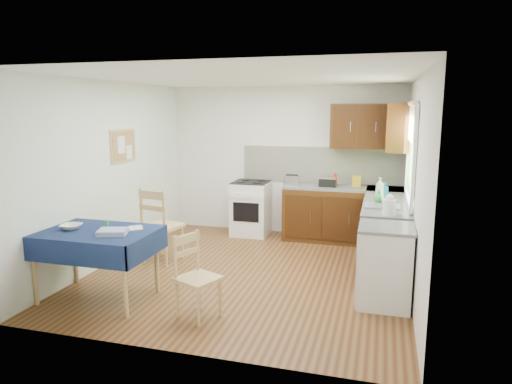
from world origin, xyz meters
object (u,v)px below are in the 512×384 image
(kettle, at_px, (389,206))
(dish_rack, at_px, (382,205))
(dining_table, at_px, (96,240))
(chair_near, at_px, (195,273))
(toaster, at_px, (292,180))
(chair_far, at_px, (160,223))
(sandwich_press, at_px, (328,182))

(kettle, bearing_deg, dish_rack, 99.82)
(dining_table, xyz_separation_m, chair_near, (1.24, -0.12, -0.23))
(chair_near, height_order, toaster, toaster)
(dining_table, height_order, kettle, kettle)
(dining_table, bearing_deg, chair_far, 71.96)
(sandwich_press, bearing_deg, dining_table, -131.02)
(toaster, distance_m, kettle, 2.33)
(chair_far, relative_size, sandwich_press, 4.01)
(chair_near, bearing_deg, dining_table, 107.78)
(toaster, relative_size, kettle, 0.92)
(sandwich_press, xyz_separation_m, kettle, (0.93, -1.85, 0.04))
(toaster, bearing_deg, chair_far, -119.34)
(dining_table, height_order, dish_rack, dish_rack)
(chair_near, relative_size, toaster, 3.74)
(chair_far, bearing_deg, dish_rack, -163.57)
(dish_rack, bearing_deg, sandwich_press, 123.36)
(dining_table, distance_m, sandwich_press, 3.75)
(toaster, xyz_separation_m, kettle, (1.50, -1.78, 0.03))
(chair_near, bearing_deg, kettle, -32.54)
(dining_table, xyz_separation_m, dish_rack, (3.06, 1.62, 0.24))
(chair_near, bearing_deg, toaster, 16.00)
(chair_near, distance_m, kettle, 2.36)
(dining_table, relative_size, chair_near, 1.51)
(dining_table, xyz_separation_m, kettle, (3.14, 1.17, 0.32))
(chair_near, xyz_separation_m, dish_rack, (1.82, 1.74, 0.46))
(chair_near, relative_size, sandwich_press, 3.28)
(chair_near, distance_m, dish_rack, 2.56)
(chair_far, relative_size, dish_rack, 2.43)
(dining_table, distance_m, kettle, 3.36)
(chair_far, xyz_separation_m, chair_near, (1.13, -1.43, -0.10))
(dining_table, relative_size, chair_far, 1.23)
(chair_far, relative_size, toaster, 4.57)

